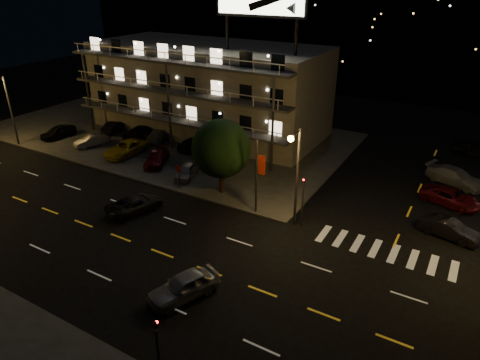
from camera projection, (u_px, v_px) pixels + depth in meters
The scene contains 27 objects.
ground at pixel (141, 245), 31.16m from camera, with size 140.00×140.00×0.00m, color black.
curb_nw at pixel (165, 133), 53.04m from camera, with size 44.00×24.00×0.15m, color #31322F.
motel at pixel (208, 88), 51.95m from camera, with size 28.00×13.80×18.10m.
hill_backdrop at pixel (355, 11), 82.42m from camera, with size 120.00×25.00×24.00m.
streetlight_nw at pixel (6, 104), 46.96m from camera, with size 0.44×1.92×8.00m.
streetlight_nc at pixel (296, 169), 31.34m from camera, with size 0.44×1.92×8.00m.
signal_nw at pixel (303, 196), 32.59m from camera, with size 0.20×0.27×4.60m.
signal_sw at pixel (158, 348), 19.35m from camera, with size 0.20×0.27×4.60m.
banner_north at pixel (257, 175), 33.91m from camera, with size 0.83×0.16×6.40m.
stop_sign at pixel (179, 173), 38.45m from camera, with size 0.91×0.11×2.61m.
tree at pixel (221, 150), 36.85m from camera, with size 5.34×5.14×6.72m.
lot_car_0 at pixel (58, 132), 51.04m from camera, with size 1.70×4.22×1.44m, color black.
lot_car_1 at pixel (91, 141), 48.59m from camera, with size 1.33×3.81×1.26m, color gray.
lot_car_2 at pixel (126, 148), 46.16m from camera, with size 2.43×5.27×1.46m, color gold.
lot_car_3 at pixel (157, 158), 43.92m from camera, with size 1.82×4.48×1.30m, color #570C11.
lot_car_4 at pixel (186, 171), 41.04m from camera, with size 1.49×3.70×1.26m, color gray.
lot_car_5 at pixel (115, 126), 53.00m from camera, with size 1.42×4.06×1.34m, color black.
lot_car_6 at pixel (143, 131), 51.16m from camera, with size 2.43×5.27×1.46m, color black.
lot_car_7 at pixel (159, 135), 50.27m from camera, with size 1.82×4.48×1.30m, color gray.
lot_car_8 at pixel (193, 143), 47.56m from camera, with size 1.69×4.19×1.43m, color black.
lot_car_9 at pixel (213, 150), 45.98m from camera, with size 1.30×3.72×1.23m, color #570C11.
side_car_0 at pixel (449, 229), 31.86m from camera, with size 1.47×4.22×1.39m, color black.
side_car_1 at pixel (450, 197), 36.45m from camera, with size 2.24×4.85×1.35m, color #570C11.
side_car_2 at pixel (455, 177), 39.96m from camera, with size 2.16×5.30×1.54m, color gray.
side_car_3 at pixel (473, 149), 46.38m from camera, with size 1.71×4.26×1.45m, color black.
road_car_east at pixel (184, 286), 25.91m from camera, with size 1.82×4.53×1.54m, color gray.
road_car_west at pixel (135, 204), 35.40m from camera, with size 2.22×4.82×1.34m, color black.
Camera 1 is at (19.33, -18.84, 17.81)m, focal length 32.00 mm.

